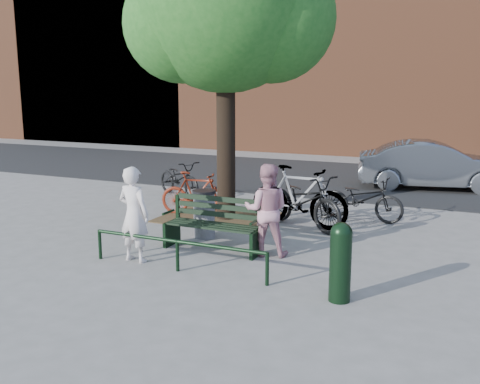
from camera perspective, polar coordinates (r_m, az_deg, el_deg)
The scene contains 17 objects.
ground at distance 9.50m, azimuth -2.91°, elevation -6.22°, with size 90.00×90.00×0.00m, color gray.
dirt_pit at distance 11.82m, azimuth -2.34°, elevation -2.70°, with size 2.40×2.00×0.02m, color brown.
road at distance 17.30m, azimuth 10.08°, elevation 1.52°, with size 40.00×7.00×0.01m, color black.
townhouse_row at distance 24.63m, azimuth 15.62°, elevation 18.67°, with size 45.00×4.00×14.00m.
park_bench at distance 9.44m, azimuth -2.72°, elevation -3.31°, with size 1.74×0.54×0.97m.
guard_railing at distance 8.38m, azimuth -6.71°, elevation -5.76°, with size 3.06×0.06×0.51m.
street_tree at distance 11.48m, azimuth -1.33°, elevation 19.07°, with size 4.20×3.80×6.50m.
person_left at distance 8.88m, azimuth -11.26°, elevation -2.35°, with size 0.58×0.38×1.58m, color silver.
person_right at distance 9.04m, azimuth 2.84°, elevation -1.92°, with size 0.77×0.60×1.58m, color #BC818E.
bollard at distance 7.26m, azimuth 10.67°, elevation -7.07°, with size 0.29×0.29×1.09m.
litter_bin at distance 10.22m, azimuth -3.84°, elevation -2.30°, with size 0.45×0.45×0.91m.
bicycle_a at distance 14.15m, azimuth -6.50°, elevation 1.45°, with size 0.63×1.81×0.95m, color black.
bicycle_b at distance 11.98m, azimuth -4.69°, elevation -0.17°, with size 0.46×1.65×0.99m, color #621D0E.
bicycle_c at distance 10.98m, azimuth 6.76°, elevation -0.91°, with size 0.74×2.12×1.11m, color black.
bicycle_d at distance 11.00m, azimuth 6.31°, elevation -0.48°, with size 0.59×2.10×1.26m, color gray.
bicycle_e at distance 11.77m, azimuth 12.87°, elevation -0.73°, with size 0.63×1.80×0.95m, color black.
parked_car at distance 15.98m, azimuth 19.94°, elevation 2.69°, with size 1.44×4.12×1.36m, color slate.
Camera 1 is at (4.17, -8.05, 2.81)m, focal length 40.00 mm.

